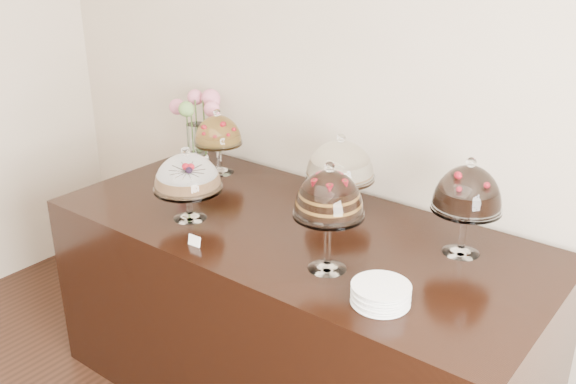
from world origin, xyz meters
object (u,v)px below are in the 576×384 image
Objects in this scene: cake_stand_sugar_sponge at (187,175)px; cake_stand_choco_layer at (329,198)px; cake_stand_cheesecake at (340,163)px; cake_stand_fruit_tart at (218,133)px; flower_vase at (198,119)px; plate_stack at (381,294)px; cake_stand_dark_choco at (468,193)px; display_counter at (295,315)px.

cake_stand_sugar_sponge is 0.78× the size of cake_stand_choco_layer.
cake_stand_cheesecake is 1.05× the size of cake_stand_fruit_tart.
flower_vase reaches higher than cake_stand_sugar_sponge.
plate_stack is at bearing -17.62° from cake_stand_choco_layer.
cake_stand_sugar_sponge is 1.18m from cake_stand_dark_choco.
cake_stand_choco_layer is (0.74, 0.00, 0.09)m from cake_stand_sugar_sponge.
cake_stand_choco_layer is at bearing -60.87° from cake_stand_cheesecake.
cake_stand_dark_choco reaches higher than plate_stack.
cake_stand_fruit_tart is 1.71× the size of plate_stack.
cake_stand_sugar_sponge is 0.57m from cake_stand_fruit_tart.
cake_stand_cheesecake is at bearing 174.62° from cake_stand_dark_choco.
cake_stand_choco_layer is at bearing -34.02° from display_counter.
display_counter is 6.57× the size of cake_stand_sugar_sponge.
cake_stand_choco_layer is (0.31, -0.21, 0.74)m from display_counter.
cake_stand_cheesecake is 0.98m from flower_vase.
cake_stand_fruit_tart is at bearing 154.35° from cake_stand_choco_layer.
cake_stand_dark_choco is at bearing 82.92° from plate_stack.
cake_stand_choco_layer is at bearing 0.20° from cake_stand_sugar_sponge.
cake_stand_dark_choco is (0.66, 0.22, 0.71)m from display_counter.
cake_stand_cheesecake is (0.04, 0.28, 0.67)m from display_counter.
plate_stack is at bearing -97.08° from cake_stand_dark_choco.
cake_stand_fruit_tart is 0.89× the size of flower_vase.
cake_stand_cheesecake is 0.89× the size of cake_stand_dark_choco.
cake_stand_choco_layer is 1.20× the size of cake_stand_cheesecake.
flower_vase is (-1.25, 0.57, -0.06)m from cake_stand_choco_layer.
cake_stand_cheesecake reaches higher than cake_stand_sugar_sponge.
cake_stand_dark_choco is at bearing 18.31° from display_counter.
plate_stack is (0.60, -0.30, 0.49)m from display_counter.
cake_stand_choco_layer reaches higher than display_counter.
cake_stand_sugar_sponge is 0.87× the size of flower_vase.
cake_stand_sugar_sponge is at bearing -133.38° from cake_stand_cheesecake.
cake_stand_sugar_sponge is (-0.43, -0.22, 0.65)m from display_counter.
flower_vase is at bearing 160.86° from cake_stand_fruit_tart.
cake_stand_fruit_tart is at bearing 156.02° from plate_stack.
cake_stand_sugar_sponge is 1.67× the size of plate_stack.
cake_stand_cheesecake is (-0.27, 0.49, -0.07)m from cake_stand_choco_layer.
plate_stack is at bearing -26.80° from display_counter.
cake_stand_fruit_tart is at bearing 120.11° from cake_stand_sugar_sponge.
cake_stand_fruit_tart is (-0.29, 0.50, 0.01)m from cake_stand_sugar_sponge.
flower_vase is at bearing 175.05° from cake_stand_dark_choco.
cake_stand_dark_choco is at bearing 51.02° from cake_stand_choco_layer.
plate_stack is at bearing -46.15° from cake_stand_cheesecake.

